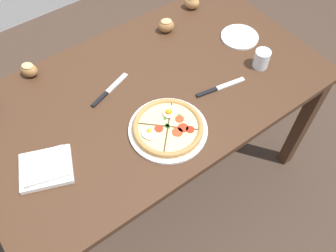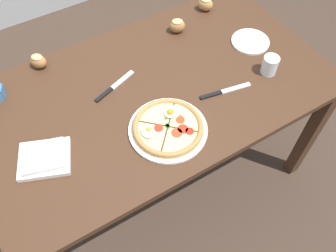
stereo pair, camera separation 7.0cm
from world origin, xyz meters
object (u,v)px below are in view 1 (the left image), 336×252
Objects in this scene: dining_table at (151,104)px; knife_main at (109,90)px; water_glass at (261,60)px; napkin_folded at (46,168)px; side_saucer at (240,37)px; knife_spare at (220,87)px; bread_piece_mid at (166,25)px; bread_piece_far at (192,2)px; bread_piece_near at (29,70)px; pizza at (168,127)px.

knife_main is at bearing 147.15° from dining_table.
knife_main is 0.67m from water_glass.
napkin_folded is (-0.52, -0.10, 0.11)m from dining_table.
side_saucer reaches higher than dining_table.
knife_spare is at bearing -146.81° from side_saucer.
bread_piece_mid reaches higher than knife_spare.
bread_piece_far is (1.00, 0.43, 0.02)m from napkin_folded.
water_glass is (0.84, -0.54, 0.00)m from bread_piece_near.
pizza is at bearing -14.44° from napkin_folded.
pizza is 0.66m from bread_piece_near.
bread_piece_mid is at bearing 136.30° from side_saucer.
knife_spare is 2.77× the size of water_glass.
dining_table is 0.60m from bread_piece_far.
pizza is 0.47m from napkin_folded.
bread_piece_near is 0.82m from knife_spare.
napkin_folded reaches higher than knife_main.
pizza is at bearing -158.52° from side_saucer.
napkin_folded is 0.99m from water_glass.
dining_table is at bearing 73.31° from pizza.
bread_piece_mid is 0.48m from water_glass.
bread_piece_mid is at bearing 24.39° from napkin_folded.
water_glass is at bearing -4.32° from napkin_folded.
dining_table is at bearing -178.18° from side_saucer.
bread_piece_near is (-0.37, 0.37, 0.13)m from dining_table.
napkin_folded is 0.49m from bread_piece_near.
bread_piece_near is 0.97m from side_saucer.
bread_piece_far is (0.55, 0.54, 0.02)m from pizza.
dining_table is 0.31m from knife_spare.
pizza is at bearing -106.69° from dining_table.
water_glass is (0.47, -0.17, 0.13)m from dining_table.
knife_spare is at bearing 178.98° from water_glass.
knife_spare is (0.31, 0.05, -0.01)m from pizza.
bread_piece_near is at bearing 177.19° from bread_piece_far.
knife_main is 0.67m from side_saucer.
bread_piece_near is 0.40× the size of knife_spare.
bread_piece_near reaches higher than side_saucer.
bread_piece_near is at bearing 170.17° from bread_piece_mid.
side_saucer is at bearing 1.82° from dining_table.
water_glass reaches higher than napkin_folded.
side_saucer is at bearing -81.95° from bread_piece_far.
dining_table is 0.54m from bread_piece_near.
knife_spare is (0.39, -0.26, -0.00)m from knife_main.
knife_spare is (-0.24, -0.50, -0.03)m from bread_piece_far.
napkin_folded is 2.38× the size of bread_piece_far.
knife_spare is at bearing -41.35° from bread_piece_near.
knife_spare reaches higher than dining_table.
bread_piece_far is (0.85, -0.04, 0.00)m from bread_piece_near.
side_saucer is at bearing 43.93° from knife_spare.
bread_piece_mid is 0.43m from knife_spare.
napkin_folded is at bearing -107.14° from bread_piece_near.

